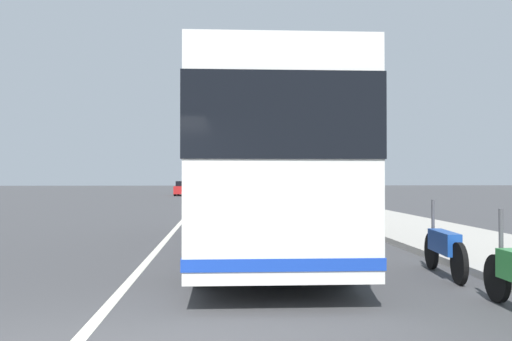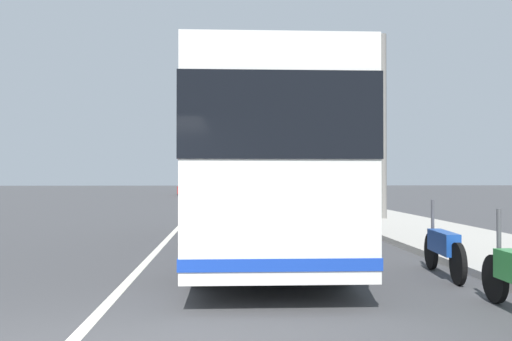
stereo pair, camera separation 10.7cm
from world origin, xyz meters
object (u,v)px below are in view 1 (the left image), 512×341
object	(u,v)px
car_side_street	(243,192)
coach_bus	(257,163)
car_oncoming	(185,188)
car_far_distant	(232,187)
motorcycle_nearest_curb	(444,248)
utility_pole	(381,128)

from	to	relation	value
car_side_street	coach_bus	bearing A→B (deg)	174.60
car_oncoming	car_far_distant	bearing A→B (deg)	113.76
motorcycle_nearest_curb	car_side_street	size ratio (longest dim) A/B	0.48
motorcycle_nearest_curb	utility_pole	distance (m)	12.18
motorcycle_nearest_curb	car_far_distant	world-z (taller)	car_far_distant
coach_bus	car_far_distant	distance (m)	41.78
coach_bus	car_side_street	world-z (taller)	coach_bus
motorcycle_nearest_curb	car_oncoming	size ratio (longest dim) A/B	0.49
utility_pole	motorcycle_nearest_curb	bearing A→B (deg)	168.96
car_side_street	utility_pole	xyz separation A→B (m)	(-17.59, -4.53, 2.86)
motorcycle_nearest_curb	utility_pole	xyz separation A→B (m)	(11.56, -2.26, 3.08)
coach_bus	car_oncoming	world-z (taller)	coach_bus
motorcycle_nearest_curb	utility_pole	size ratio (longest dim) A/B	0.31
car_oncoming	motorcycle_nearest_curb	bearing A→B (deg)	10.44
car_far_distant	car_oncoming	distance (m)	4.76
car_far_distant	car_oncoming	world-z (taller)	car_far_distant
utility_pole	coach_bus	bearing A→B (deg)	147.27
car_side_street	utility_pole	size ratio (longest dim) A/B	0.64
car_oncoming	car_side_street	bearing A→B (deg)	19.88
car_far_distant	car_side_street	bearing A→B (deg)	-175.64
motorcycle_nearest_curb	car_oncoming	distance (m)	43.92
motorcycle_nearest_curb	car_oncoming	xyz separation A→B (m)	(43.34, 7.09, 0.16)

